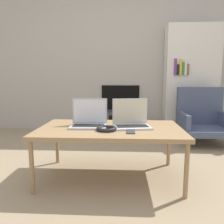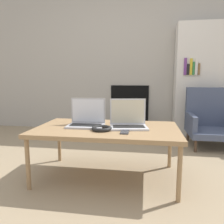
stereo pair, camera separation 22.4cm
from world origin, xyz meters
The scene contains 10 objects.
ground_plane centered at (0.00, 0.00, 0.00)m, with size 14.00×14.00×0.00m, color #998466.
wall_back centered at (0.00, 2.18, 1.29)m, with size 7.00×0.08×2.60m.
table centered at (0.00, 0.23, 0.44)m, with size 1.27×0.73×0.47m.
laptop_left centered at (-0.20, 0.27, 0.53)m, with size 0.33×0.23×0.25m.
laptop_right centered at (0.19, 0.27, 0.53)m, with size 0.36×0.28×0.25m.
headphones centered at (-0.02, 0.12, 0.49)m, with size 0.17×0.17×0.03m.
phone centered at (0.18, 0.07, 0.48)m, with size 0.07×0.13×0.01m.
tv centered at (0.06, 1.92, 0.19)m, with size 0.42×0.43×0.37m.
armchair centered at (1.24, 1.46, 0.36)m, with size 0.65×0.62×0.79m.
bookshelf centered at (1.21, 1.98, 0.88)m, with size 0.84×0.32×1.75m.
Camera 2 is at (0.34, -1.66, 0.91)m, focal length 35.00 mm.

